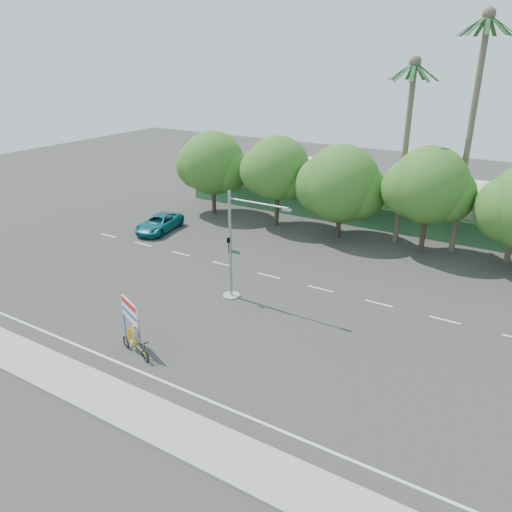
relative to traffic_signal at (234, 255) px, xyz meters
The scene contains 14 objects.
ground 5.40m from the traffic_signal, 61.13° to the right, with size 120.00×120.00×0.00m, color #33302D.
sidewalk_near 12.04m from the traffic_signal, 79.17° to the right, with size 50.00×2.40×0.12m, color gray.
fence 17.76m from the traffic_signal, 82.85° to the left, with size 38.00×0.08×2.00m, color #336B3D.
building_left 23.38m from the traffic_signal, 109.52° to the left, with size 12.00×8.00×4.00m, color beige.
building_right 24.29m from the traffic_signal, 65.15° to the left, with size 14.00×8.00×3.60m, color beige.
tree_far_left 18.45m from the traffic_signal, 130.22° to the left, with size 7.14×6.00×7.96m.
tree_left 14.99m from the traffic_signal, 109.08° to the left, with size 6.66×5.60×8.07m.
tree_center 14.15m from the traffic_signal, 85.33° to the left, with size 7.62×6.40×7.85m.
tree_right 16.38m from the traffic_signal, 59.83° to the left, with size 6.90×5.80×8.36m.
palm_tall 20.04m from the traffic_signal, 56.69° to the left, with size 3.73×3.79×17.45m.
palm_short 17.56m from the traffic_signal, 69.84° to the left, with size 3.73×3.79×14.45m.
traffic_signal is the anchor object (origin of this frame).
trike_billboard 8.10m from the traffic_signal, 98.39° to the right, with size 2.80×1.40×2.96m.
pickup_truck 14.88m from the traffic_signal, 150.67° to the left, with size 2.40×5.21×1.45m, color #0F646F.
Camera 1 is at (13.95, -19.81, 14.68)m, focal length 35.00 mm.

